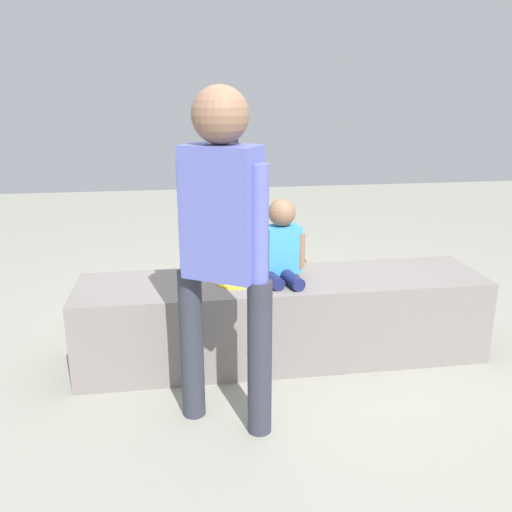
{
  "coord_description": "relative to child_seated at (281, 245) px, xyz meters",
  "views": [
    {
      "loc": [
        -0.61,
        -2.95,
        1.59
      ],
      "look_at": [
        -0.21,
        -0.31,
        0.76
      ],
      "focal_mm": 37.39,
      "sensor_mm": 36.0,
      "label": 1
    }
  ],
  "objects": [
    {
      "name": "cake_box_white",
      "position": [
        0.38,
        0.72,
        -0.66
      ],
      "size": [
        0.35,
        0.36,
        0.12
      ],
      "primitive_type": "cube",
      "rotation": [
        0.0,
        0.0,
        0.19
      ],
      "color": "white",
      "rests_on": "ground_plane"
    },
    {
      "name": "adult_standing",
      "position": [
        -0.4,
        -0.64,
        0.25
      ],
      "size": [
        0.43,
        0.34,
        1.62
      ],
      "color": "#31333E",
      "rests_on": "ground_plane"
    },
    {
      "name": "railing_post",
      "position": [
        -0.1,
        1.75,
        -0.23
      ],
      "size": [
        0.36,
        0.36,
        1.28
      ],
      "color": "black",
      "rests_on": "ground_plane"
    },
    {
      "name": "cake_plate",
      "position": [
        -0.28,
        -0.03,
        -0.19
      ],
      "size": [
        0.22,
        0.22,
        0.07
      ],
      "color": "yellow",
      "rests_on": "concrete_ledge"
    },
    {
      "name": "water_bottle_far_side",
      "position": [
        -0.99,
        0.48,
        -0.63
      ],
      "size": [
        0.07,
        0.07,
        0.21
      ],
      "color": "silver",
      "rests_on": "ground_plane"
    },
    {
      "name": "water_bottle_near_gift",
      "position": [
        -0.87,
        0.81,
        -0.64
      ],
      "size": [
        0.07,
        0.07,
        0.19
      ],
      "color": "silver",
      "rests_on": "ground_plane"
    },
    {
      "name": "ground_plane",
      "position": [
        0.02,
        0.0,
        -0.72
      ],
      "size": [
        12.0,
        12.0,
        0.0
      ],
      "primitive_type": "plane",
      "color": "gray"
    },
    {
      "name": "handbag_brown_canvas",
      "position": [
        0.36,
        1.17,
        -0.62
      ],
      "size": [
        0.27,
        0.12,
        0.29
      ],
      "color": "brown",
      "rests_on": "ground_plane"
    },
    {
      "name": "child_seated",
      "position": [
        0.0,
        0.0,
        0.0
      ],
      "size": [
        0.28,
        0.34,
        0.48
      ],
      "color": "navy",
      "rests_on": "concrete_ledge"
    },
    {
      "name": "gift_bag",
      "position": [
        0.96,
        0.49,
        -0.56
      ],
      "size": [
        0.25,
        0.11,
        0.38
      ],
      "color": "#B259BF",
      "rests_on": "ground_plane"
    },
    {
      "name": "handbag_black_leather",
      "position": [
        -0.12,
        0.46,
        -0.61
      ],
      "size": [
        0.29,
        0.1,
        0.32
      ],
      "color": "black",
      "rests_on": "ground_plane"
    },
    {
      "name": "concrete_ledge",
      "position": [
        0.02,
        0.0,
        -0.47
      ],
      "size": [
        2.44,
        0.57,
        0.51
      ],
      "primitive_type": "cube",
      "color": "gray",
      "rests_on": "ground_plane"
    }
  ]
}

